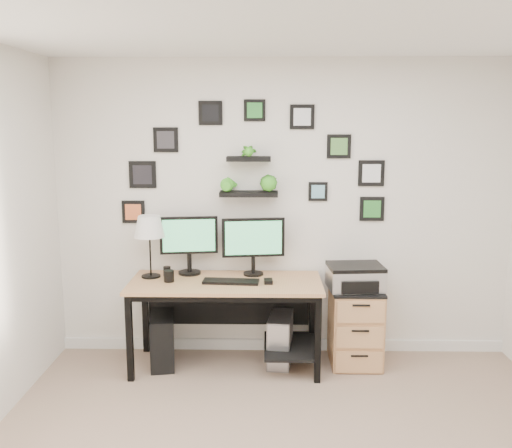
{
  "coord_description": "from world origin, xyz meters",
  "views": [
    {
      "loc": [
        -0.14,
        -2.96,
        2.07
      ],
      "look_at": [
        -0.24,
        1.83,
        1.2
      ],
      "focal_mm": 40.0,
      "sensor_mm": 36.0,
      "label": 1
    }
  ],
  "objects_px": {
    "desk": "(230,294)",
    "monitor_right": "(253,241)",
    "pc_tower_black": "(162,340)",
    "file_cabinet": "(355,325)",
    "pc_tower_grey": "(280,339)",
    "monitor_left": "(189,241)",
    "table_lamp": "(149,228)",
    "mug": "(169,276)",
    "printer": "(355,277)"
  },
  "relations": [
    {
      "from": "desk",
      "to": "monitor_right",
      "type": "relative_size",
      "value": 2.97
    },
    {
      "from": "pc_tower_black",
      "to": "file_cabinet",
      "type": "distance_m",
      "value": 1.66
    },
    {
      "from": "monitor_right",
      "to": "pc_tower_black",
      "type": "xyz_separation_m",
      "value": [
        -0.78,
        -0.18,
        -0.83
      ]
    },
    {
      "from": "pc_tower_black",
      "to": "pc_tower_grey",
      "type": "height_order",
      "value": "pc_tower_black"
    },
    {
      "from": "monitor_left",
      "to": "table_lamp",
      "type": "height_order",
      "value": "table_lamp"
    },
    {
      "from": "monitor_right",
      "to": "file_cabinet",
      "type": "height_order",
      "value": "monitor_right"
    },
    {
      "from": "pc_tower_black",
      "to": "pc_tower_grey",
      "type": "relative_size",
      "value": 0.98
    },
    {
      "from": "monitor_left",
      "to": "file_cabinet",
      "type": "xyz_separation_m",
      "value": [
        1.44,
        -0.13,
        -0.71
      ]
    },
    {
      "from": "desk",
      "to": "monitor_left",
      "type": "height_order",
      "value": "monitor_left"
    },
    {
      "from": "pc_tower_black",
      "to": "mug",
      "type": "bearing_deg",
      "value": -39.12
    },
    {
      "from": "desk",
      "to": "mug",
      "type": "height_order",
      "value": "mug"
    },
    {
      "from": "mug",
      "to": "printer",
      "type": "height_order",
      "value": "printer"
    },
    {
      "from": "pc_tower_grey",
      "to": "printer",
      "type": "height_order",
      "value": "printer"
    },
    {
      "from": "mug",
      "to": "pc_tower_grey",
      "type": "relative_size",
      "value": 0.21
    },
    {
      "from": "desk",
      "to": "monitor_right",
      "type": "distance_m",
      "value": 0.49
    },
    {
      "from": "table_lamp",
      "to": "pc_tower_black",
      "type": "bearing_deg",
      "value": -44.02
    },
    {
      "from": "desk",
      "to": "mug",
      "type": "xyz_separation_m",
      "value": [
        -0.51,
        -0.06,
        0.17
      ]
    },
    {
      "from": "desk",
      "to": "printer",
      "type": "distance_m",
      "value": 1.06
    },
    {
      "from": "desk",
      "to": "pc_tower_black",
      "type": "height_order",
      "value": "desk"
    },
    {
      "from": "desk",
      "to": "table_lamp",
      "type": "relative_size",
      "value": 3.0
    },
    {
      "from": "monitor_right",
      "to": "pc_tower_grey",
      "type": "xyz_separation_m",
      "value": [
        0.23,
        -0.13,
        -0.84
      ]
    },
    {
      "from": "monitor_left",
      "to": "monitor_right",
      "type": "bearing_deg",
      "value": -2.27
    },
    {
      "from": "monitor_right",
      "to": "mug",
      "type": "xyz_separation_m",
      "value": [
        -0.7,
        -0.22,
        -0.25
      ]
    },
    {
      "from": "monitor_right",
      "to": "pc_tower_grey",
      "type": "distance_m",
      "value": 0.88
    },
    {
      "from": "mug",
      "to": "pc_tower_grey",
      "type": "bearing_deg",
      "value": 5.88
    },
    {
      "from": "desk",
      "to": "printer",
      "type": "relative_size",
      "value": 3.35
    },
    {
      "from": "monitor_left",
      "to": "printer",
      "type": "distance_m",
      "value": 1.45
    },
    {
      "from": "monitor_left",
      "to": "monitor_right",
      "type": "distance_m",
      "value": 0.56
    },
    {
      "from": "pc_tower_grey",
      "to": "printer",
      "type": "bearing_deg",
      "value": -0.4
    },
    {
      "from": "file_cabinet",
      "to": "monitor_left",
      "type": "bearing_deg",
      "value": 174.98
    },
    {
      "from": "printer",
      "to": "mug",
      "type": "bearing_deg",
      "value": -176.64
    },
    {
      "from": "mug",
      "to": "pc_tower_black",
      "type": "xyz_separation_m",
      "value": [
        -0.08,
        0.05,
        -0.58
      ]
    },
    {
      "from": "pc_tower_black",
      "to": "file_cabinet",
      "type": "bearing_deg",
      "value": -6.97
    },
    {
      "from": "monitor_left",
      "to": "pc_tower_grey",
      "type": "relative_size",
      "value": 1.13
    },
    {
      "from": "monitor_right",
      "to": "file_cabinet",
      "type": "distance_m",
      "value": 1.14
    },
    {
      "from": "monitor_left",
      "to": "printer",
      "type": "bearing_deg",
      "value": -6.14
    },
    {
      "from": "desk",
      "to": "table_lamp",
      "type": "xyz_separation_m",
      "value": [
        -0.68,
        0.08,
        0.55
      ]
    },
    {
      "from": "monitor_right",
      "to": "file_cabinet",
      "type": "xyz_separation_m",
      "value": [
        0.88,
        -0.1,
        -0.71
      ]
    },
    {
      "from": "table_lamp",
      "to": "printer",
      "type": "height_order",
      "value": "table_lamp"
    },
    {
      "from": "mug",
      "to": "pc_tower_grey",
      "type": "height_order",
      "value": "mug"
    },
    {
      "from": "table_lamp",
      "to": "pc_tower_black",
      "type": "xyz_separation_m",
      "value": [
        0.1,
        -0.1,
        -0.96
      ]
    },
    {
      "from": "mug",
      "to": "printer",
      "type": "relative_size",
      "value": 0.2
    },
    {
      "from": "monitor_right",
      "to": "table_lamp",
      "type": "relative_size",
      "value": 1.01
    },
    {
      "from": "monitor_left",
      "to": "mug",
      "type": "distance_m",
      "value": 0.38
    },
    {
      "from": "mug",
      "to": "pc_tower_grey",
      "type": "xyz_separation_m",
      "value": [
        0.93,
        0.1,
        -0.59
      ]
    },
    {
      "from": "desk",
      "to": "monitor_left",
      "type": "distance_m",
      "value": 0.59
    },
    {
      "from": "monitor_right",
      "to": "desk",
      "type": "bearing_deg",
      "value": -139.73
    },
    {
      "from": "desk",
      "to": "pc_tower_grey",
      "type": "height_order",
      "value": "desk"
    },
    {
      "from": "pc_tower_grey",
      "to": "printer",
      "type": "distance_m",
      "value": 0.84
    },
    {
      "from": "table_lamp",
      "to": "file_cabinet",
      "type": "height_order",
      "value": "table_lamp"
    }
  ]
}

